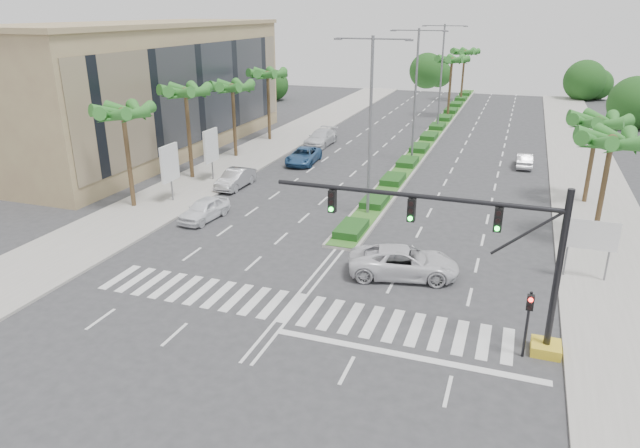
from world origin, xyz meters
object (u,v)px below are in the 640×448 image
Objects in this scene: car_parked_a at (204,209)px; car_crossing at (404,262)px; car_right at (524,160)px; car_parked_b at (235,179)px; car_parked_d at (321,138)px; car_parked_c at (303,156)px.

car_parked_a is 0.74× the size of car_crossing.
car_parked_a is 1.10× the size of car_right.
car_right is at bearing 34.36° from car_parked_b.
car_parked_a is at bearing -88.44° from car_parked_d.
car_parked_a is 15.24m from car_crossing.
car_parked_c is 24.79m from car_crossing.
car_right is at bearing 11.58° from car_parked_c.
car_parked_c is at bearing 75.84° from car_parked_b.
car_parked_a is 29.93m from car_right.
car_parked_c is 0.94× the size of car_parked_d.
car_parked_b is 0.82× the size of car_parked_d.
car_crossing reaches higher than car_parked_c.
car_parked_b reaches higher than car_parked_a.
car_parked_d is (-0.08, 24.14, 0.07)m from car_parked_a.
car_parked_c is at bearing 92.64° from car_parked_a.
car_parked_a is 0.78× the size of car_parked_d.
car_parked_b is at bearing 31.73° from car_right.
car_crossing is 26.74m from car_right.
car_right is (20.37, 21.94, -0.09)m from car_parked_a.
car_crossing is at bearing -34.96° from car_parked_b.
car_parked_a is at bearing -97.41° from car_parked_c.
car_crossing reaches higher than car_right.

